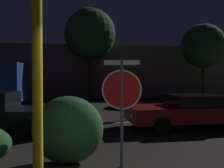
# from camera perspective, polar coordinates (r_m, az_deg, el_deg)

# --- Properties ---
(road_center_stripe) EXTENTS (41.11, 0.12, 0.01)m
(road_center_stripe) POSITION_cam_1_polar(r_m,az_deg,el_deg) (10.56, -2.28, -8.83)
(road_center_stripe) COLOR gold
(road_center_stripe) RESTS_ON ground_plane
(stop_sign) EXTENTS (0.90, 0.17, 2.32)m
(stop_sign) POSITION_cam_1_polar(r_m,az_deg,el_deg) (5.22, 2.23, -1.30)
(stop_sign) COLOR #4C4C51
(stop_sign) RESTS_ON ground_plane
(yellow_pole_left) EXTENTS (0.12, 0.12, 3.00)m
(yellow_pole_left) POSITION_cam_1_polar(r_m,az_deg,el_deg) (3.07, -16.63, -5.94)
(yellow_pole_left) COLOR yellow
(yellow_pole_left) RESTS_ON ground_plane
(hedge_bush_2) EXTENTS (1.56, 1.01, 1.49)m
(hedge_bush_2) POSITION_cam_1_polar(r_m,az_deg,el_deg) (5.67, -10.02, -10.25)
(hedge_bush_2) COLOR #2D6633
(hedge_bush_2) RESTS_ON ground_plane
(passing_car_3) EXTENTS (4.98, 2.22, 1.24)m
(passing_car_3) POSITION_cam_1_polar(r_m,az_deg,el_deg) (9.93, 17.77, -5.79)
(passing_car_3) COLOR maroon
(passing_car_3) RESTS_ON ground_plane
(tree_0) EXTENTS (4.51, 4.51, 7.99)m
(tree_0) POSITION_cam_1_polar(r_m,az_deg,el_deg) (22.48, -5.04, 11.26)
(tree_0) COLOR #422D1E
(tree_0) RESTS_ON ground_plane
(tree_1) EXTENTS (3.78, 3.78, 6.51)m
(tree_1) POSITION_cam_1_polar(r_m,az_deg,el_deg) (23.10, 20.14, 8.11)
(tree_1) COLOR #422D1E
(tree_1) RESTS_ON ground_plane
(building_backdrop) EXTENTS (30.42, 4.68, 4.96)m
(building_backdrop) POSITION_cam_1_polar(r_m,az_deg,el_deg) (25.50, -1.83, 2.79)
(building_backdrop) COLOR #6B5B4C
(building_backdrop) RESTS_ON ground_plane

